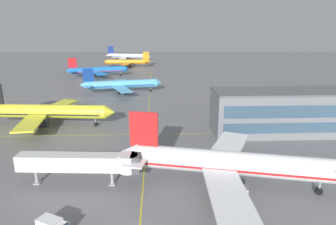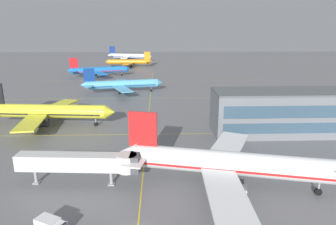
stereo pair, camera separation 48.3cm
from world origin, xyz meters
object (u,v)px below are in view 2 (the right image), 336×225
Objects in this scene: airliner_third_row at (122,84)px; airliner_far_left_stand at (99,70)px; airliner_far_right_stand at (129,62)px; jet_bridge at (87,162)px; airliner_second_row at (47,111)px; airliner_distant_taxiway at (129,56)px; airliner_front_gate at (230,164)px.

airliner_far_left_stand is (-16.97, 42.16, 0.04)m from airliner_third_row.
jet_bridge is (6.95, -159.07, 0.63)m from airliner_far_right_stand.
airliner_far_left_stand is (-1.33, 83.79, -0.34)m from airliner_second_row.
airliner_third_row is 121.48m from airliner_distant_taxiway.
airliner_front_gate is at bearing -79.07° from airliner_far_right_stand.
airliner_distant_taxiway reaches higher than airliner_third_row.
airliner_far_left_stand is 1.59× the size of jet_bridge.
airliner_far_right_stand is at bearing 85.00° from airliner_second_row.
airliner_distant_taxiway is (7.65, 162.84, -0.04)m from airliner_second_row.
airliner_second_row reaches higher than airliner_far_right_stand.
airliner_distant_taxiway is (8.98, 79.05, 0.30)m from airliner_far_left_stand.
airliner_third_row is 84.45m from airliner_far_right_stand.
airliner_far_left_stand is at bearing -106.32° from airliner_far_right_stand.
airliner_third_row is 1.03× the size of airliner_far_right_stand.
airliner_far_left_stand is at bearing 90.91° from airliner_second_row.
airliner_distant_taxiway is at bearing 99.87° from airliner_front_gate.
airliner_second_row is 83.80m from airliner_far_left_stand.
airliner_distant_taxiway is (-3.37, 36.90, 0.46)m from airliner_far_right_stand.
airliner_third_row is at bearing -68.08° from airliner_far_left_stand.
airliner_front_gate reaches higher than airliner_far_right_stand.
airliner_far_left_stand is 79.56m from airliner_distant_taxiway.
airliner_distant_taxiway is at bearing 93.01° from jet_bridge.
airliner_distant_taxiway is (-34.38, 197.53, -0.29)m from airliner_front_gate.
jet_bridge is (19.29, -116.91, 0.47)m from airliner_far_left_stand.
jet_bridge is (17.96, -33.12, 0.13)m from airliner_second_row.
airliner_second_row is 37.68m from jet_bridge.
airliner_far_right_stand is at bearing 73.68° from airliner_far_left_stand.
airliner_front_gate is 1.17× the size of airliner_third_row.
airliner_second_row reaches higher than airliner_distant_taxiway.
airliner_second_row is 1.11× the size of airliner_third_row.
airliner_front_gate is 1.05× the size of airliner_second_row.
jet_bridge is (2.32, -74.75, 0.51)m from airliner_third_row.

